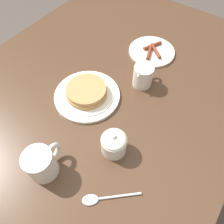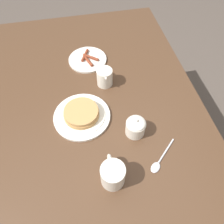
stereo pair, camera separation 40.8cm
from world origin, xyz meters
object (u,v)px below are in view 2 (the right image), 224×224
Objects in this scene: sugar_bowl at (136,126)px; pancake_plate at (82,115)px; side_plate_bacon at (88,59)px; coffee_mug at (113,174)px; spoon at (159,162)px; creamer_pitcher at (105,77)px.

pancake_plate is at bearing 60.16° from sugar_bowl.
pancake_plate reaches higher than side_plate_bacon.
coffee_mug is at bearing -179.95° from side_plate_bacon.
sugar_bowl is at bearing -164.59° from side_plate_bacon.
side_plate_bacon is 0.63m from spoon.
creamer_pitcher is (0.17, -0.13, 0.03)m from pancake_plate.
side_plate_bacon is 1.76× the size of creamer_pitcher.
sugar_bowl is at bearing -166.14° from creamer_pitcher.
coffee_mug is (-0.28, -0.07, 0.03)m from pancake_plate.
side_plate_bacon is 0.63m from coffee_mug.
pancake_plate is at bearing 14.41° from coffee_mug.
creamer_pitcher is at bearing 13.86° from sugar_bowl.
coffee_mug reaches higher than creamer_pitcher.
side_plate_bacon is 1.66× the size of coffee_mug.
spoon is (0.03, -0.18, -0.05)m from coffee_mug.
pancake_plate is 0.29m from coffee_mug.
side_plate_bacon is 0.48m from sugar_bowl.
sugar_bowl is at bearing -36.79° from coffee_mug.
creamer_pitcher is at bearing -37.39° from pancake_plate.
pancake_plate reaches higher than spoon.
coffee_mug is at bearing 172.88° from creamer_pitcher.
coffee_mug is 1.06× the size of creamer_pitcher.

